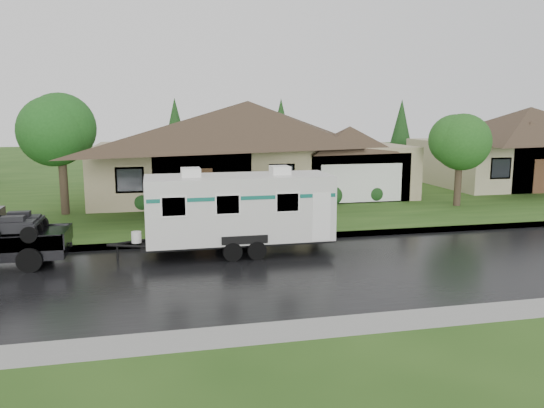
{
  "coord_description": "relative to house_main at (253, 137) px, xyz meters",
  "views": [
    {
      "loc": [
        -3.68,
        -17.88,
        4.98
      ],
      "look_at": [
        0.79,
        2.0,
        1.51
      ],
      "focal_mm": 35.0,
      "sensor_mm": 36.0,
      "label": 1
    }
  ],
  "objects": [
    {
      "name": "house_neighbor",
      "position": [
        19.97,
        0.5,
        -0.27
      ],
      "size": [
        15.12,
        9.72,
        6.45
      ],
      "color": "#BBAF8B",
      "rests_on": "lawn"
    },
    {
      "name": "road",
      "position": [
        -2.29,
        -15.84,
        -3.59
      ],
      "size": [
        140.0,
        8.0,
        0.01
      ],
      "primitive_type": "cube",
      "color": "black",
      "rests_on": "ground"
    },
    {
      "name": "curb",
      "position": [
        -2.29,
        -11.59,
        -3.52
      ],
      "size": [
        140.0,
        0.5,
        0.15
      ],
      "primitive_type": "cube",
      "color": "gray",
      "rests_on": "ground"
    },
    {
      "name": "house_main",
      "position": [
        0.0,
        0.0,
        0.0
      ],
      "size": [
        19.44,
        10.8,
        6.9
      ],
      "color": "tan",
      "rests_on": "lawn"
    },
    {
      "name": "travel_trailer",
      "position": [
        -3.01,
        -13.19,
        -1.93
      ],
      "size": [
        6.96,
        2.45,
        3.12
      ],
      "color": "silver",
      "rests_on": "ground"
    },
    {
      "name": "ground",
      "position": [
        -2.29,
        -13.84,
        -3.59
      ],
      "size": [
        140.0,
        140.0,
        0.0
      ],
      "primitive_type": "plane",
      "color": "#284B17",
      "rests_on": "ground"
    },
    {
      "name": "lawn",
      "position": [
        -2.29,
        1.16,
        -3.52
      ],
      "size": [
        140.0,
        26.0,
        0.15
      ],
      "primitive_type": "cube",
      "color": "#284B17",
      "rests_on": "ground"
    },
    {
      "name": "tree_right_green",
      "position": [
        9.77,
        -6.7,
        0.02
      ],
      "size": [
        3.02,
        3.02,
        4.99
      ],
      "color": "#382B1E",
      "rests_on": "lawn"
    },
    {
      "name": "tree_left_green",
      "position": [
        -10.23,
        -4.72,
        0.49
      ],
      "size": [
        3.43,
        3.43,
        5.67
      ],
      "color": "#382B1E",
      "rests_on": "lawn"
    },
    {
      "name": "shrub_row",
      "position": [
        -0.29,
        -4.54,
        -2.94
      ],
      "size": [
        13.6,
        1.0,
        1.0
      ],
      "color": "#143814",
      "rests_on": "lawn"
    }
  ]
}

